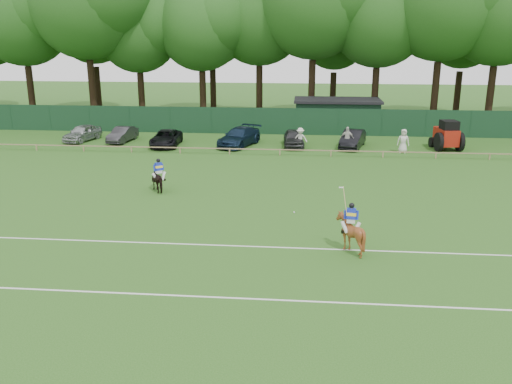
# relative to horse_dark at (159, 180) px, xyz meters

# --- Properties ---
(ground) EXTENTS (160.00, 160.00, 0.00)m
(ground) POSITION_rel_horse_dark_xyz_m (5.83, -7.37, -0.71)
(ground) COLOR #1E4C14
(ground) RESTS_ON ground
(horse_dark) EXTENTS (1.61, 1.82, 1.43)m
(horse_dark) POSITION_rel_horse_dark_xyz_m (0.00, 0.00, 0.00)
(horse_dark) COLOR black
(horse_dark) RESTS_ON ground
(horse_chestnut) EXTENTS (1.55, 1.70, 1.71)m
(horse_chestnut) POSITION_rel_horse_dark_xyz_m (10.89, -8.50, 0.14)
(horse_chestnut) COLOR brown
(horse_chestnut) RESTS_ON ground
(sedan_silver) EXTENTS (2.59, 4.48, 1.44)m
(sedan_silver) POSITION_rel_horse_dark_xyz_m (-10.98, 14.85, 0.00)
(sedan_silver) COLOR #A5A7AA
(sedan_silver) RESTS_ON ground
(sedan_grey) EXTENTS (1.82, 4.09, 1.30)m
(sedan_grey) POSITION_rel_horse_dark_xyz_m (-7.30, 14.80, -0.06)
(sedan_grey) COLOR #28282A
(sedan_grey) RESTS_ON ground
(suv_black) EXTENTS (2.48, 4.90, 1.33)m
(suv_black) POSITION_rel_horse_dark_xyz_m (-2.99, 13.37, -0.05)
(suv_black) COLOR black
(suv_black) RESTS_ON ground
(sedan_navy) EXTENTS (3.79, 5.68, 1.53)m
(sedan_navy) POSITION_rel_horse_dark_xyz_m (3.19, 14.00, 0.05)
(sedan_navy) COLOR #112136
(sedan_navy) RESTS_ON ground
(hatch_grey) EXTENTS (1.94, 4.28, 1.43)m
(hatch_grey) POSITION_rel_horse_dark_xyz_m (7.82, 14.12, -0.00)
(hatch_grey) COLOR #2C2C2F
(hatch_grey) RESTS_ON ground
(estate_black) EXTENTS (2.63, 4.70, 1.47)m
(estate_black) POSITION_rel_horse_dark_xyz_m (12.76, 14.18, 0.02)
(estate_black) COLOR black
(estate_black) RESTS_ON ground
(spectator_left) EXTENTS (1.15, 0.67, 1.78)m
(spectator_left) POSITION_rel_horse_dark_xyz_m (8.39, 13.14, 0.17)
(spectator_left) COLOR silver
(spectator_left) RESTS_ON ground
(spectator_mid) EXTENTS (1.21, 0.68, 1.94)m
(spectator_mid) POSITION_rel_horse_dark_xyz_m (12.20, 13.08, 0.25)
(spectator_mid) COLOR beige
(spectator_mid) RESTS_ON ground
(spectator_right) EXTENTS (1.03, 0.76, 1.92)m
(spectator_right) POSITION_rel_horse_dark_xyz_m (16.62, 12.44, 0.25)
(spectator_right) COLOR beige
(spectator_right) RESTS_ON ground
(rider_dark) EXTENTS (0.84, 0.67, 1.41)m
(rider_dark) POSITION_rel_horse_dark_xyz_m (0.01, -0.01, 0.67)
(rider_dark) COLOR silver
(rider_dark) RESTS_ON ground
(rider_chestnut) EXTENTS (0.93, 0.63, 2.05)m
(rider_chestnut) POSITION_rel_horse_dark_xyz_m (10.88, -8.52, 0.90)
(rider_chestnut) COLOR silver
(rider_chestnut) RESTS_ON ground
(polo_ball) EXTENTS (0.09, 0.09, 0.09)m
(polo_ball) POSITION_rel_horse_dark_xyz_m (8.31, -3.45, -0.67)
(polo_ball) COLOR silver
(polo_ball) RESTS_ON ground
(pitch_lines) EXTENTS (60.00, 5.10, 0.01)m
(pitch_lines) POSITION_rel_horse_dark_xyz_m (5.83, -10.87, -0.71)
(pitch_lines) COLOR silver
(pitch_lines) RESTS_ON ground
(pitch_rail) EXTENTS (62.10, 0.10, 0.50)m
(pitch_rail) POSITION_rel_horse_dark_xyz_m (5.83, 10.63, -0.27)
(pitch_rail) COLOR #997F5B
(pitch_rail) RESTS_ON ground
(perimeter_fence) EXTENTS (92.08, 0.08, 2.50)m
(perimeter_fence) POSITION_rel_horse_dark_xyz_m (5.83, 19.63, 0.54)
(perimeter_fence) COLOR #14351E
(perimeter_fence) RESTS_ON ground
(utility_shed) EXTENTS (8.40, 4.40, 3.04)m
(utility_shed) POSITION_rel_horse_dark_xyz_m (11.83, 22.63, 0.82)
(utility_shed) COLOR #14331E
(utility_shed) RESTS_ON ground
(tree_row) EXTENTS (96.00, 12.00, 21.00)m
(tree_row) POSITION_rel_horse_dark_xyz_m (7.83, 27.63, -0.71)
(tree_row) COLOR #26561C
(tree_row) RESTS_ON ground
(tractor) EXTENTS (2.35, 3.17, 2.46)m
(tractor) POSITION_rel_horse_dark_xyz_m (20.37, 13.97, 0.45)
(tractor) COLOR #9D1B0E
(tractor) RESTS_ON ground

